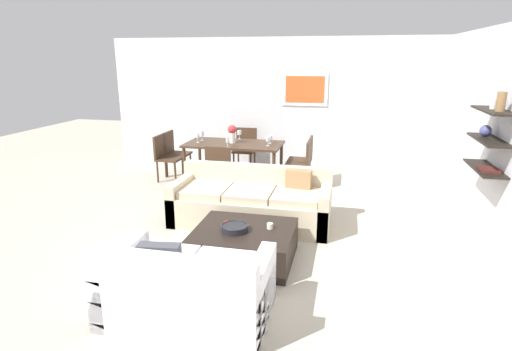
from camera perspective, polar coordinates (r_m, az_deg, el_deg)
The scene contains 23 objects.
ground_plane at distance 5.72m, azimuth -0.71°, elevation -7.77°, with size 18.00×18.00×0.00m, color #BCB29E.
back_wall_unit at distance 8.72m, azimuth 6.68°, elevation 9.61°, with size 8.40×0.09×2.70m.
right_wall_shelf_unit at distance 6.04m, azimuth 30.05°, elevation 4.77°, with size 0.34×8.20×2.70m.
sofa_beige at distance 5.93m, azimuth -0.56°, elevation -3.86°, with size 2.22×0.90×0.78m.
loveseat_white at distance 3.92m, azimuth -9.56°, elevation -15.06°, with size 1.47×0.90×0.78m.
coffee_table at distance 4.92m, azimuth -1.63°, elevation -9.42°, with size 1.14×1.00×0.38m.
decorative_bowl at distance 4.79m, azimuth -2.96°, elevation -7.17°, with size 0.32×0.32×0.08m.
candle_jar at distance 4.85m, azimuth 1.94°, elevation -6.95°, with size 0.07×0.07×0.07m, color silver.
apple_on_coffee_table at distance 4.91m, azimuth -4.08°, elevation -6.62°, with size 0.08×0.08×0.08m, color red.
dining_table at distance 7.83m, azimuth -3.05°, elevation 3.98°, with size 1.80×0.93×0.75m.
dining_chair_foot at distance 7.05m, azimuth -4.95°, elevation 1.14°, with size 0.44×0.44×0.88m.
dining_chair_head at distance 8.69m, azimuth -1.48°, elevation 4.01°, with size 0.44×0.44×0.88m.
dining_chair_left_far at distance 8.49m, azimuth -11.18°, elevation 3.44°, with size 0.44×0.44×0.88m.
dining_chair_left_near at distance 8.12m, azimuth -12.36°, elevation 2.80°, with size 0.44×0.44×0.88m.
dining_chair_right_near at distance 7.42m, azimuth 6.29°, elevation 1.84°, with size 0.44×0.44×0.88m.
dining_chair_right_far at distance 7.83m, azimuth 6.65°, elevation 2.57°, with size 0.44×0.44×0.88m.
wine_glass_left_far at distance 8.10m, azimuth -7.45°, elevation 5.69°, with size 0.08×0.08×0.18m.
wine_glass_foot at distance 7.40m, azimuth -3.93°, elevation 4.88°, with size 0.06×0.06×0.19m.
wine_glass_left_near at distance 7.89m, azimuth -8.02°, elevation 5.35°, with size 0.06×0.06×0.17m.
wine_glass_right_far at distance 7.75m, azimuth 1.96°, elevation 5.17°, with size 0.08×0.08×0.14m.
wine_glass_head at distance 8.17m, azimuth -2.30°, elevation 5.88°, with size 0.08×0.08×0.17m.
wine_glass_right_near at distance 7.53m, azimuth 1.63°, elevation 4.96°, with size 0.07×0.07×0.16m.
centerpiece_vase at distance 7.79m, azimuth -3.29°, elevation 5.92°, with size 0.16×0.16×0.34m.
Camera 1 is at (1.22, -5.09, 2.30)m, focal length 29.11 mm.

